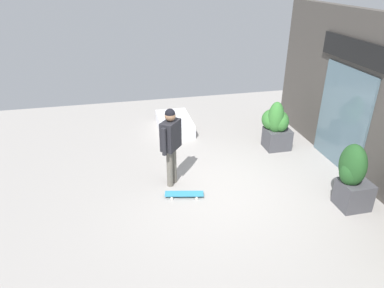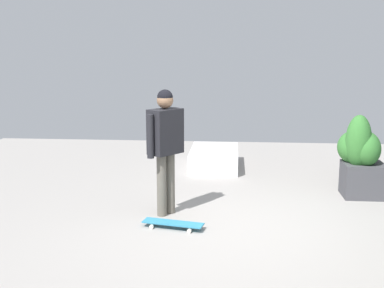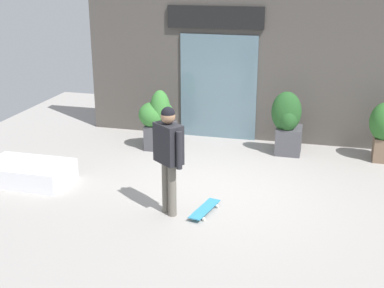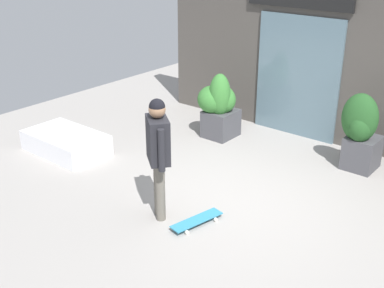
% 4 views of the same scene
% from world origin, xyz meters
% --- Properties ---
extents(ground_plane, '(12.00, 12.00, 0.00)m').
position_xyz_m(ground_plane, '(0.00, 0.00, 0.00)').
color(ground_plane, '#9E9993').
extents(building_facade, '(7.08, 0.31, 3.43)m').
position_xyz_m(building_facade, '(-0.03, 3.04, 1.70)').
color(building_facade, '#4C4742').
rests_on(building_facade, ground_plane).
extents(skateboarder, '(0.52, 0.48, 1.71)m').
position_xyz_m(skateboarder, '(-0.50, -1.01, 1.06)').
color(skateboarder, '#666056').
rests_on(skateboarder, ground_plane).
extents(skateboard, '(0.35, 0.80, 0.08)m').
position_xyz_m(skateboard, '(0.02, -0.85, 0.06)').
color(skateboard, teal).
rests_on(skateboard, ground_plane).
extents(planter_box_left, '(0.62, 0.64, 1.31)m').
position_xyz_m(planter_box_left, '(1.01, 2.17, 0.66)').
color(planter_box_left, '#47474C').
rests_on(planter_box_left, ground_plane).
extents(planter_box_right, '(0.70, 0.69, 1.27)m').
position_xyz_m(planter_box_right, '(-1.61, 1.83, 0.63)').
color(planter_box_right, '#47474C').
rests_on(planter_box_right, ground_plane).
extents(snow_ledge, '(1.48, 0.90, 0.36)m').
position_xyz_m(snow_ledge, '(-3.29, -0.46, 0.18)').
color(snow_ledge, white).
rests_on(snow_ledge, ground_plane).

